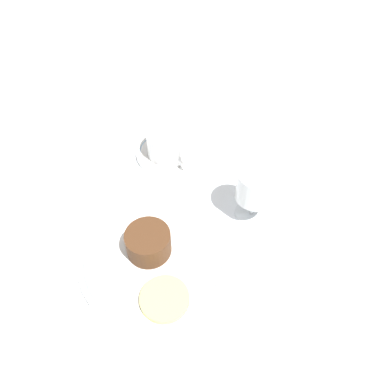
{
  "coord_description": "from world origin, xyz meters",
  "views": [
    {
      "loc": [
        0.31,
        -0.17,
        0.58
      ],
      "look_at": [
        -0.08,
        0.07,
        0.04
      ],
      "focal_mm": 35.0,
      "sensor_mm": 36.0,
      "label": 1
    }
  ],
  "objects_px": {
    "coffee_cup": "(169,142)",
    "fork": "(226,336)",
    "dinner_plate": "(154,258)",
    "wine_glass": "(256,188)",
    "dessert_cake": "(148,243)"
  },
  "relations": [
    {
      "from": "coffee_cup",
      "to": "fork",
      "type": "bearing_deg",
      "value": -16.8
    },
    {
      "from": "fork",
      "to": "dinner_plate",
      "type": "bearing_deg",
      "value": -169.13
    },
    {
      "from": "dinner_plate",
      "to": "fork",
      "type": "bearing_deg",
      "value": 10.87
    },
    {
      "from": "wine_glass",
      "to": "coffee_cup",
      "type": "bearing_deg",
      "value": -165.52
    },
    {
      "from": "dessert_cake",
      "to": "wine_glass",
      "type": "bearing_deg",
      "value": 84.8
    },
    {
      "from": "coffee_cup",
      "to": "fork",
      "type": "xyz_separation_m",
      "value": [
        0.39,
        -0.12,
        -0.04
      ]
    },
    {
      "from": "coffee_cup",
      "to": "fork",
      "type": "height_order",
      "value": "coffee_cup"
    },
    {
      "from": "wine_glass",
      "to": "fork",
      "type": "xyz_separation_m",
      "value": [
        0.17,
        -0.18,
        -0.07
      ]
    },
    {
      "from": "wine_glass",
      "to": "dessert_cake",
      "type": "bearing_deg",
      "value": -95.2
    },
    {
      "from": "dinner_plate",
      "to": "wine_glass",
      "type": "relative_size",
      "value": 2.32
    },
    {
      "from": "dinner_plate",
      "to": "wine_glass",
      "type": "bearing_deg",
      "value": 88.93
    },
    {
      "from": "fork",
      "to": "dessert_cake",
      "type": "xyz_separation_m",
      "value": [
        -0.19,
        -0.03,
        0.03
      ]
    },
    {
      "from": "fork",
      "to": "coffee_cup",
      "type": "bearing_deg",
      "value": 163.2
    },
    {
      "from": "dinner_plate",
      "to": "coffee_cup",
      "type": "relative_size",
      "value": 2.12
    },
    {
      "from": "dinner_plate",
      "to": "dessert_cake",
      "type": "xyz_separation_m",
      "value": [
        -0.02,
        -0.0,
        0.03
      ]
    }
  ]
}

